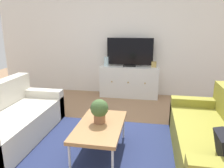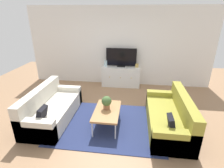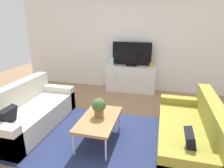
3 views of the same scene
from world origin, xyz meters
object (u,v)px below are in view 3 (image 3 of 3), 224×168
object	(u,v)px
coffee_table	(99,120)
couch_left_side	(28,113)
potted_plant	(99,107)
mantel_clock	(152,65)
tv_console	(131,79)
flat_screen_tv	(132,54)
glass_vase	(112,61)
couch_right_side	(193,135)

from	to	relation	value
coffee_table	couch_left_side	bearing A→B (deg)	175.91
potted_plant	mantel_clock	size ratio (longest dim) A/B	2.39
couch_left_side	tv_console	size ratio (longest dim) A/B	1.41
couch_left_side	potted_plant	xyz separation A→B (m)	(1.41, -0.04, 0.32)
couch_left_side	coffee_table	xyz separation A→B (m)	(1.42, -0.10, 0.12)
coffee_table	tv_console	bearing A→B (deg)	87.45
coffee_table	mantel_clock	distance (m)	2.59
coffee_table	flat_screen_tv	size ratio (longest dim) A/B	0.95
tv_console	coffee_table	bearing A→B (deg)	-92.55
potted_plant	glass_vase	distance (m)	2.46
coffee_table	tv_console	xyz separation A→B (m)	(0.11, 2.48, -0.03)
potted_plant	couch_right_side	bearing A→B (deg)	1.65
couch_left_side	potted_plant	size ratio (longest dim) A/B	6.04
couch_left_side	flat_screen_tv	size ratio (longest dim) A/B	1.80
flat_screen_tv	couch_right_side	bearing A→B (deg)	-60.80
potted_plant	flat_screen_tv	world-z (taller)	flat_screen_tv
couch_left_side	mantel_clock	bearing A→B (deg)	48.77
couch_left_side	couch_right_side	size ratio (longest dim) A/B	1.00
potted_plant	glass_vase	world-z (taller)	glass_vase
couch_right_side	flat_screen_tv	xyz separation A→B (m)	(-1.34, 2.39, 0.77)
couch_left_side	coffee_table	distance (m)	1.43
mantel_clock	flat_screen_tv	bearing A→B (deg)	177.90
coffee_table	glass_vase	distance (m)	2.55
tv_console	flat_screen_tv	world-z (taller)	flat_screen_tv
couch_right_side	potted_plant	xyz separation A→B (m)	(-1.47, -0.04, 0.32)
potted_plant	glass_vase	size ratio (longest dim) A/B	1.48
mantel_clock	glass_vase	bearing A→B (deg)	180.00
couch_right_side	mantel_clock	xyz separation A→B (m)	(-0.79, 2.37, 0.51)
couch_right_side	glass_vase	size ratio (longest dim) A/B	8.96
coffee_table	flat_screen_tv	distance (m)	2.58
mantel_clock	tv_console	bearing A→B (deg)	-180.00
mantel_clock	potted_plant	bearing A→B (deg)	-105.61
couch_right_side	mantel_clock	distance (m)	2.55
tv_console	glass_vase	distance (m)	0.71
couch_right_side	couch_left_side	bearing A→B (deg)	180.00
coffee_table	mantel_clock	size ratio (longest dim) A/B	7.62
couch_left_side	couch_right_side	bearing A→B (deg)	0.00
glass_vase	mantel_clock	size ratio (longest dim) A/B	1.61
couch_right_side	flat_screen_tv	bearing A→B (deg)	119.20
coffee_table	potted_plant	world-z (taller)	potted_plant
tv_console	mantel_clock	bearing A→B (deg)	0.00
potted_plant	flat_screen_tv	xyz separation A→B (m)	(0.13, 2.44, 0.44)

